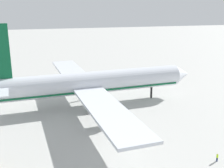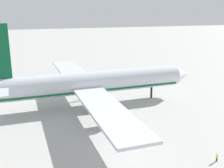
# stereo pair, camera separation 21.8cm
# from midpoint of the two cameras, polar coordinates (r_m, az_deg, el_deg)

# --- Properties ---
(ground_plane) EXTENTS (600.00, 600.00, 0.00)m
(ground_plane) POSITION_cam_midpoint_polar(r_m,az_deg,el_deg) (90.26, -3.65, -4.17)
(ground_plane) COLOR #B2B2AD
(airliner) EXTENTS (70.49, 82.08, 26.04)m
(airliner) POSITION_cam_midpoint_polar(r_m,az_deg,el_deg) (87.70, -4.51, 0.16)
(airliner) COLOR silver
(airliner) RESTS_ON ground
(ground_worker_3) EXTENTS (0.52, 0.52, 1.75)m
(ground_worker_3) POSITION_cam_midpoint_polar(r_m,az_deg,el_deg) (62.72, 20.52, -13.79)
(ground_worker_3) COLOR navy
(ground_worker_3) RESTS_ON ground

